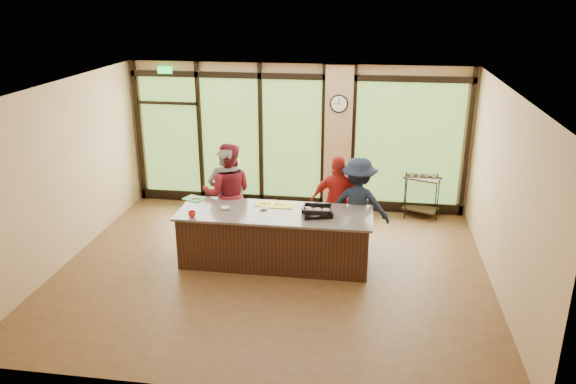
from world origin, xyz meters
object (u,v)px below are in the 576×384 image
(island_base, at_px, (275,239))
(flower_stand, at_px, (232,196))
(bar_cart, at_px, (422,191))
(cook_left, at_px, (227,195))
(cook_right, at_px, (358,205))
(roasting_pan, at_px, (317,213))

(island_base, height_order, flower_stand, island_base)
(bar_cart, bearing_deg, cook_left, -132.49)
(island_base, height_order, bar_cart, bar_cart)
(cook_right, bearing_deg, bar_cart, -119.45)
(cook_left, relative_size, roasting_pan, 3.95)
(island_base, xyz_separation_m, cook_right, (1.34, 0.71, 0.41))
(island_base, bearing_deg, flower_stand, 120.72)
(cook_right, distance_m, flower_stand, 3.02)
(flower_stand, height_order, bar_cart, bar_cart)
(island_base, distance_m, roasting_pan, 0.87)
(cook_left, bearing_deg, cook_right, 156.77)
(cook_left, bearing_deg, flower_stand, -102.88)
(flower_stand, bearing_deg, cook_left, -102.97)
(flower_stand, bearing_deg, cook_right, -52.70)
(island_base, height_order, cook_left, cook_left)
(cook_left, distance_m, roasting_pan, 1.84)
(island_base, distance_m, flower_stand, 2.49)
(cook_left, bearing_deg, island_base, 121.37)
(roasting_pan, bearing_deg, cook_right, 33.84)
(bar_cart, bearing_deg, roasting_pan, -105.66)
(cook_left, relative_size, bar_cart, 1.94)
(island_base, distance_m, bar_cart, 3.55)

